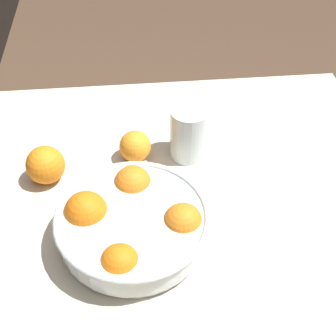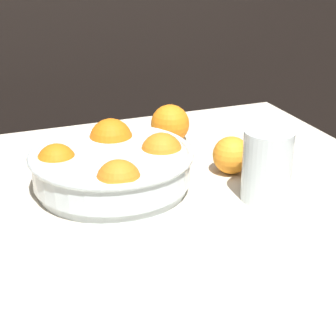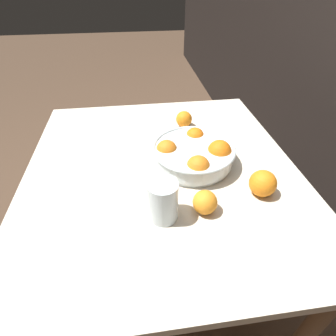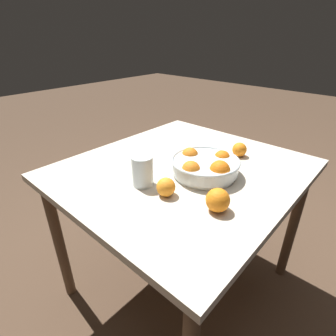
{
  "view_description": "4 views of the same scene",
  "coord_description": "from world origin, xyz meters",
  "px_view_note": "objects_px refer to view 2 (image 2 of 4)",
  "views": [
    {
      "loc": [
        -0.56,
        0.1,
        1.45
      ],
      "look_at": [
        0.1,
        0.03,
        0.81
      ],
      "focal_mm": 50.0,
      "sensor_mm": 36.0,
      "label": 1
    },
    {
      "loc": [
        -0.24,
        -0.75,
        1.17
      ],
      "look_at": [
        0.08,
        0.06,
        0.79
      ],
      "focal_mm": 60.0,
      "sensor_mm": 36.0,
      "label": 2
    },
    {
      "loc": [
        0.71,
        -0.08,
        1.31
      ],
      "look_at": [
        0.08,
        0.01,
        0.8
      ],
      "focal_mm": 28.0,
      "sensor_mm": 36.0,
      "label": 3
    },
    {
      "loc": [
        0.81,
        0.64,
        1.28
      ],
      "look_at": [
        0.12,
        0.01,
        0.79
      ],
      "focal_mm": 28.0,
      "sensor_mm": 36.0,
      "label": 4
    }
  ],
  "objects_px": {
    "fruit_bowl": "(113,166)",
    "orange_loose_aside": "(231,155)",
    "juice_glass": "(267,169)",
    "orange_loose_front": "(170,124)"
  },
  "relations": [
    {
      "from": "orange_loose_front",
      "to": "juice_glass",
      "type": "bearing_deg",
      "value": -80.54
    },
    {
      "from": "orange_loose_aside",
      "to": "orange_loose_front",
      "type": "bearing_deg",
      "value": 104.07
    },
    {
      "from": "juice_glass",
      "to": "orange_loose_front",
      "type": "distance_m",
      "value": 0.31
    },
    {
      "from": "orange_loose_front",
      "to": "orange_loose_aside",
      "type": "height_order",
      "value": "orange_loose_front"
    },
    {
      "from": "fruit_bowl",
      "to": "juice_glass",
      "type": "bearing_deg",
      "value": -30.7
    },
    {
      "from": "fruit_bowl",
      "to": "orange_loose_aside",
      "type": "height_order",
      "value": "fruit_bowl"
    },
    {
      "from": "orange_loose_aside",
      "to": "juice_glass",
      "type": "bearing_deg",
      "value": -88.12
    },
    {
      "from": "orange_loose_front",
      "to": "fruit_bowl",
      "type": "bearing_deg",
      "value": -135.4
    },
    {
      "from": "fruit_bowl",
      "to": "juice_glass",
      "type": "distance_m",
      "value": 0.26
    },
    {
      "from": "fruit_bowl",
      "to": "orange_loose_front",
      "type": "bearing_deg",
      "value": 44.6
    }
  ]
}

